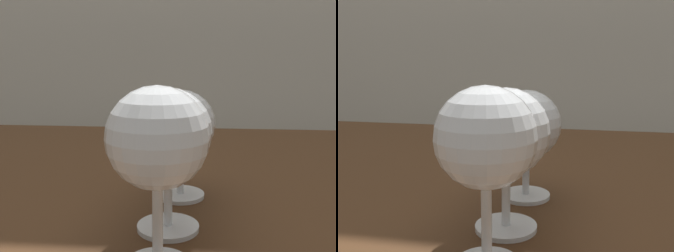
% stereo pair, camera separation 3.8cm
% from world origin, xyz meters
% --- Properties ---
extents(dining_table, '(1.48, 0.78, 0.76)m').
position_xyz_m(dining_table, '(0.00, 0.00, 0.66)').
color(dining_table, '#472B16').
rests_on(dining_table, ground_plane).
extents(wine_glass_pinot, '(0.08, 0.08, 0.16)m').
position_xyz_m(wine_glass_pinot, '(0.03, -0.26, 0.87)').
color(wine_glass_pinot, white).
rests_on(wine_glass_pinot, dining_table).
extents(wine_glass_rose, '(0.09, 0.09, 0.15)m').
position_xyz_m(wine_glass_rose, '(0.03, -0.19, 0.86)').
color(wine_glass_rose, white).
rests_on(wine_glass_rose, dining_table).
extents(wine_glass_amber, '(0.09, 0.09, 0.14)m').
position_xyz_m(wine_glass_amber, '(0.04, -0.09, 0.85)').
color(wine_glass_amber, white).
rests_on(wine_glass_amber, dining_table).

